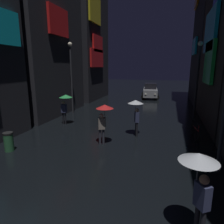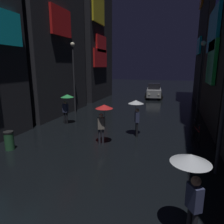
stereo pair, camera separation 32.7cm
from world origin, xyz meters
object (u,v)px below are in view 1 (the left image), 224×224
(car_distant, at_px, (150,91))
(streetlamp_right_far, at_px, (198,72))
(pedestrian_far_right_clear, at_px, (136,108))
(trash_bin, at_px, (9,142))
(pedestrian_midstreet_centre_clear, at_px, (200,173))
(bicycle_parked_at_storefront, at_px, (195,131))
(streetlamp_left_far, at_px, (71,70))
(pedestrian_near_crossing_red, at_px, (104,113))
(pedestrian_foreground_right_green, at_px, (65,101))

(car_distant, relative_size, streetlamp_right_far, 0.73)
(pedestrian_far_right_clear, distance_m, trash_bin, 6.88)
(pedestrian_midstreet_centre_clear, distance_m, pedestrian_far_right_clear, 7.25)
(pedestrian_far_right_clear, height_order, bicycle_parked_at_storefront, pedestrian_far_right_clear)
(car_distant, relative_size, trash_bin, 4.61)
(streetlamp_left_far, xyz_separation_m, trash_bin, (0.70, -8.08, -3.22))
(bicycle_parked_at_storefront, relative_size, trash_bin, 1.95)
(pedestrian_far_right_clear, distance_m, pedestrian_near_crossing_red, 2.29)
(pedestrian_midstreet_centre_clear, relative_size, bicycle_parked_at_storefront, 1.17)
(pedestrian_near_crossing_red, height_order, trash_bin, pedestrian_near_crossing_red)
(bicycle_parked_at_storefront, bearing_deg, car_distant, 105.64)
(pedestrian_foreground_right_green, height_order, bicycle_parked_at_storefront, pedestrian_foreground_right_green)
(pedestrian_near_crossing_red, xyz_separation_m, pedestrian_foreground_right_green, (-3.75, 2.79, 0.00))
(pedestrian_midstreet_centre_clear, relative_size, streetlamp_left_far, 0.36)
(streetlamp_left_far, distance_m, trash_bin, 8.72)
(pedestrian_midstreet_centre_clear, bearing_deg, pedestrian_far_right_clear, 110.88)
(pedestrian_foreground_right_green, bearing_deg, pedestrian_far_right_clear, -10.56)
(pedestrian_foreground_right_green, distance_m, trash_bin, 5.05)
(pedestrian_far_right_clear, relative_size, streetlamp_left_far, 0.36)
(pedestrian_near_crossing_red, bearing_deg, streetlamp_right_far, 54.89)
(pedestrian_far_right_clear, xyz_separation_m, car_distant, (-0.59, 14.82, -0.74))
(pedestrian_foreground_right_green, relative_size, car_distant, 0.49)
(bicycle_parked_at_storefront, bearing_deg, streetlamp_right_far, 85.34)
(car_distant, bearing_deg, trash_bin, -104.70)
(streetlamp_right_far, bearing_deg, pedestrian_near_crossing_red, -125.11)
(pedestrian_near_crossing_red, relative_size, car_distant, 0.49)
(pedestrian_far_right_clear, distance_m, bicycle_parked_at_storefront, 3.67)
(pedestrian_midstreet_centre_clear, height_order, trash_bin, pedestrian_midstreet_centre_clear)
(bicycle_parked_at_storefront, height_order, car_distant, car_distant)
(pedestrian_near_crossing_red, height_order, car_distant, pedestrian_near_crossing_red)
(pedestrian_near_crossing_red, relative_size, streetlamp_right_far, 0.36)
(bicycle_parked_at_storefront, bearing_deg, pedestrian_near_crossing_red, -152.81)
(bicycle_parked_at_storefront, height_order, streetlamp_right_far, streetlamp_right_far)
(bicycle_parked_at_storefront, relative_size, car_distant, 0.42)
(pedestrian_far_right_clear, relative_size, pedestrian_foreground_right_green, 1.00)
(pedestrian_midstreet_centre_clear, height_order, bicycle_parked_at_storefront, pedestrian_midstreet_centre_clear)
(pedestrian_foreground_right_green, relative_size, trash_bin, 2.28)
(pedestrian_foreground_right_green, height_order, car_distant, pedestrian_foreground_right_green)
(bicycle_parked_at_storefront, bearing_deg, trash_bin, -153.01)
(pedestrian_far_right_clear, xyz_separation_m, trash_bin, (-5.51, -3.93, -1.20))
(pedestrian_midstreet_centre_clear, bearing_deg, pedestrian_foreground_right_green, 134.87)
(pedestrian_far_right_clear, xyz_separation_m, bicycle_parked_at_storefront, (3.39, 0.60, -1.28))
(pedestrian_midstreet_centre_clear, relative_size, pedestrian_far_right_clear, 1.00)
(streetlamp_left_far, height_order, trash_bin, streetlamp_left_far)
(streetlamp_left_far, bearing_deg, streetlamp_right_far, 7.60)
(pedestrian_foreground_right_green, relative_size, bicycle_parked_at_storefront, 1.17)
(pedestrian_near_crossing_red, bearing_deg, streetlamp_left_far, 129.04)
(pedestrian_far_right_clear, height_order, streetlamp_right_far, streetlamp_right_far)
(pedestrian_foreground_right_green, bearing_deg, pedestrian_midstreet_centre_clear, -45.13)
(car_distant, distance_m, streetlamp_right_far, 10.67)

